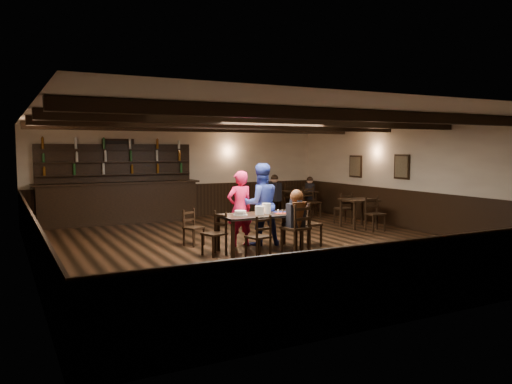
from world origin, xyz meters
name	(u,v)px	position (x,y,z in m)	size (l,w,h in m)	color
ground	(260,245)	(0.00, 0.00, 0.00)	(10.00, 10.00, 0.00)	black
room_shell	(260,164)	(0.01, 0.04, 1.75)	(9.02, 10.02, 2.71)	beige
dining_table	(260,218)	(-0.26, -0.47, 0.68)	(1.67, 0.83, 0.75)	black
chair_near_left	(261,234)	(-0.63, -1.19, 0.49)	(0.47, 0.45, 0.84)	black
chair_near_right	(299,224)	(0.29, -1.07, 0.58)	(0.55, 0.53, 1.00)	black
chair_end_left	(217,230)	(-1.19, -0.43, 0.49)	(0.47, 0.48, 0.85)	black
chair_end_right	(306,221)	(0.80, -0.54, 0.56)	(0.48, 0.50, 0.96)	black
chair_far_pushed	(191,224)	(-1.29, 0.73, 0.45)	(0.47, 0.46, 0.77)	black
woman_pink	(240,209)	(-0.41, 0.16, 0.80)	(0.59, 0.38, 1.61)	#EC1E46
man_blue	(261,204)	(0.05, 0.08, 0.88)	(0.86, 0.67, 1.76)	navy
seated_person	(296,211)	(0.27, -1.01, 0.84)	(0.34, 0.51, 0.83)	black
cake	(240,213)	(-0.67, -0.42, 0.79)	(0.29, 0.29, 0.09)	white
plate_stack_a	(260,210)	(-0.30, -0.54, 0.84)	(0.18, 0.18, 0.17)	white
plate_stack_b	(266,208)	(-0.09, -0.43, 0.86)	(0.18, 0.18, 0.21)	white
tea_light	(258,212)	(-0.25, -0.36, 0.78)	(0.05, 0.05, 0.06)	#A5A8AD
salt_shaker	(278,211)	(0.15, -0.51, 0.79)	(0.03, 0.03, 0.08)	silver
pepper_shaker	(283,211)	(0.21, -0.59, 0.79)	(0.03, 0.03, 0.08)	#A5A8AD
drink_glass	(269,210)	(0.02, -0.35, 0.81)	(0.07, 0.07, 0.11)	silver
menu_red	(282,213)	(0.21, -0.56, 0.75)	(0.29, 0.20, 0.00)	maroon
menu_blue	(281,212)	(0.29, -0.37, 0.75)	(0.29, 0.20, 0.00)	#0F1A4E
bar_counter	(119,197)	(-1.97, 4.72, 0.73)	(4.49, 0.70, 2.20)	black
back_table_a	(359,203)	(3.45, 0.98, 0.65)	(0.89, 0.89, 0.75)	black
back_table_b	(299,194)	(3.39, 3.80, 0.65)	(0.94, 0.94, 0.75)	black
bg_patron_left	(274,188)	(2.55, 3.88, 0.87)	(0.34, 0.45, 0.81)	black
bg_patron_right	(310,188)	(3.82, 3.85, 0.83)	(0.32, 0.40, 0.72)	black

